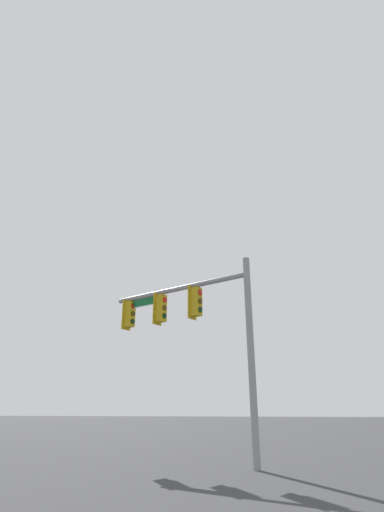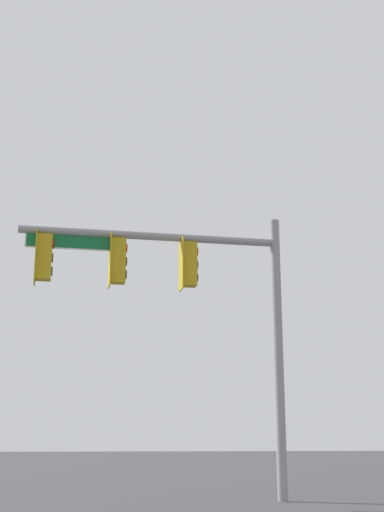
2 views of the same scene
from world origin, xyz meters
name	(u,v)px [view 1 (image 1 of 2)]	position (x,y,z in m)	size (l,w,h in m)	color
signal_pole_near	(191,318)	(-6.50, -8.44, 4.98)	(6.32, 1.79, 6.83)	gray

